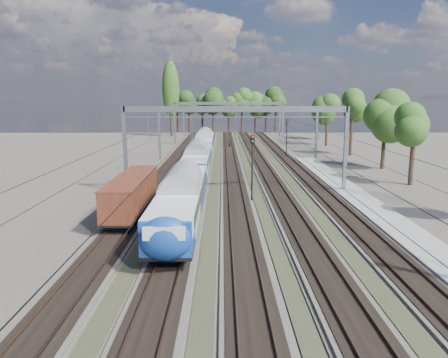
{
  "coord_description": "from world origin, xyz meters",
  "views": [
    {
      "loc": [
        -1.35,
        -15.21,
        9.84
      ],
      "look_at": [
        -1.21,
        22.53,
        2.8
      ],
      "focal_mm": 35.0,
      "sensor_mm": 36.0,
      "label": 1
    }
  ],
  "objects_px": {
    "signal_near": "(252,160)",
    "signal_far": "(287,133)",
    "emu_train": "(197,156)",
    "freight_boxcar": "(132,193)",
    "worker": "(230,144)"
  },
  "relations": [
    {
      "from": "emu_train",
      "to": "signal_far",
      "type": "distance_m",
      "value": 23.5
    },
    {
      "from": "signal_far",
      "to": "freight_boxcar",
      "type": "bearing_deg",
      "value": -136.94
    },
    {
      "from": "worker",
      "to": "signal_far",
      "type": "height_order",
      "value": "signal_far"
    },
    {
      "from": "signal_near",
      "to": "signal_far",
      "type": "height_order",
      "value": "signal_near"
    },
    {
      "from": "worker",
      "to": "signal_far",
      "type": "xyz_separation_m",
      "value": [
        9.26,
        -14.06,
        3.18
      ]
    },
    {
      "from": "emu_train",
      "to": "signal_far",
      "type": "relative_size",
      "value": 10.17
    },
    {
      "from": "emu_train",
      "to": "signal_near",
      "type": "relative_size",
      "value": 10.08
    },
    {
      "from": "worker",
      "to": "signal_far",
      "type": "bearing_deg",
      "value": -124.69
    },
    {
      "from": "emu_train",
      "to": "worker",
      "type": "height_order",
      "value": "emu_train"
    },
    {
      "from": "signal_far",
      "to": "signal_near",
      "type": "bearing_deg",
      "value": -124.42
    },
    {
      "from": "worker",
      "to": "signal_near",
      "type": "relative_size",
      "value": 0.26
    },
    {
      "from": "freight_boxcar",
      "to": "signal_near",
      "type": "bearing_deg",
      "value": 25.02
    },
    {
      "from": "signal_near",
      "to": "freight_boxcar",
      "type": "bearing_deg",
      "value": -142.0
    },
    {
      "from": "emu_train",
      "to": "freight_boxcar",
      "type": "distance_m",
      "value": 18.87
    },
    {
      "from": "freight_boxcar",
      "to": "signal_far",
      "type": "bearing_deg",
      "value": 63.63
    }
  ]
}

